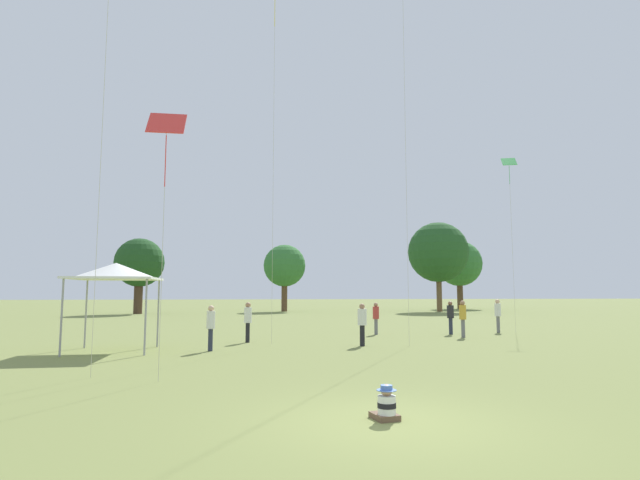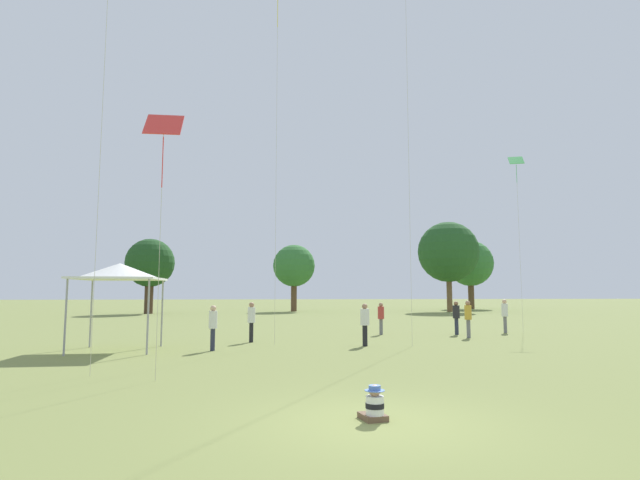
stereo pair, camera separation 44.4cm
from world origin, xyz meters
name	(u,v)px [view 2 (the right image)]	position (x,y,z in m)	size (l,w,h in m)	color
ground_plane	(375,424)	(0.00, 0.00, 0.00)	(300.00, 300.00, 0.00)	olive
seated_toddler	(374,405)	(0.03, 0.20, 0.25)	(0.48, 0.56, 0.61)	brown
person_standing_0	(381,315)	(4.29, 17.30, 1.00)	(0.46, 0.46, 1.66)	slate
person_standing_1	(456,315)	(8.20, 16.81, 1.03)	(0.50, 0.50, 1.73)	#282D42
person_standing_2	(468,315)	(8.07, 15.00, 1.08)	(0.35, 0.35, 1.80)	slate
person_standing_3	(365,321)	(2.31, 11.93, 1.03)	(0.41, 0.41, 1.73)	black
person_standing_4	(505,313)	(11.28, 17.61, 1.10)	(0.34, 0.34, 1.81)	slate
person_standing_5	(213,323)	(-3.75, 10.98, 1.03)	(0.32, 0.32, 1.70)	#282D42
person_standing_6	(251,318)	(-2.37, 14.06, 1.06)	(0.46, 0.46, 1.76)	black
canopy_tent	(120,272)	(-7.36, 11.42, 2.98)	(3.14, 3.14, 3.31)	white
kite_1	(516,168)	(12.40, 17.79, 9.27)	(0.93, 0.80, 9.97)	green
kite_2	(278,3)	(-1.36, 12.99, 15.32)	(1.07, 0.88, 16.41)	yellow
kite_4	(164,131)	(-4.54, 4.61, 6.43)	(0.95, 0.64, 6.96)	red
distant_tree_0	(294,266)	(1.79, 49.59, 5.25)	(4.87, 4.87, 7.74)	brown
distant_tree_1	(448,252)	(19.36, 46.54, 6.81)	(6.93, 6.93, 10.29)	brown
distant_tree_2	(470,264)	(25.97, 55.83, 6.05)	(6.11, 6.11, 9.15)	brown
distant_tree_3	(150,263)	(-13.56, 45.22, 5.20)	(5.02, 5.02, 7.78)	#473323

